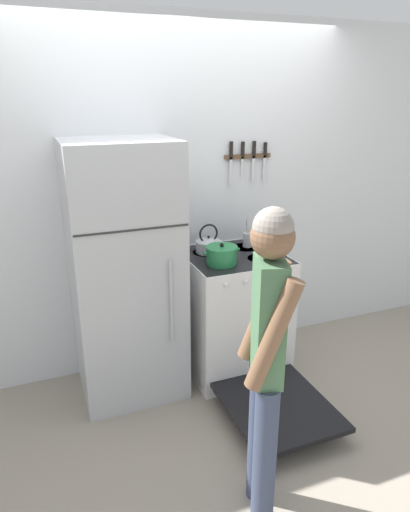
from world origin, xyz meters
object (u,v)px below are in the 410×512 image
(refrigerator, at_px, (126,274))
(dutch_oven_pot, at_px, (222,255))
(tea_kettle, at_px, (209,244))
(stove_range, at_px, (235,315))
(utensil_jar, at_px, (248,239))
(person, at_px, (267,354))

(refrigerator, bearing_deg, dutch_oven_pot, -14.40)
(dutch_oven_pot, distance_m, tea_kettle, 0.27)
(stove_range, bearing_deg, utensil_jar, 45.51)
(refrigerator, height_order, dutch_oven_pot, refrigerator)
(tea_kettle, relative_size, utensil_jar, 1.00)
(dutch_oven_pot, relative_size, person, 0.16)
(refrigerator, xyz_separation_m, tea_kettle, (0.64, 0.10, 0.10))
(person, bearing_deg, refrigerator, 34.90)
(refrigerator, distance_m, tea_kettle, 0.66)
(dutch_oven_pot, bearing_deg, tea_kettle, 87.24)
(dutch_oven_pot, relative_size, tea_kettle, 1.11)
(dutch_oven_pot, height_order, tea_kettle, tea_kettle)
(dutch_oven_pot, bearing_deg, utensil_jar, 39.37)
(utensil_jar, bearing_deg, refrigerator, -173.42)
(person, bearing_deg, dutch_oven_pot, 5.42)
(utensil_jar, bearing_deg, stove_range, -134.49)
(refrigerator, bearing_deg, stove_range, -4.85)
(stove_range, xyz_separation_m, dutch_oven_pot, (-0.16, -0.10, 0.53))
(stove_range, bearing_deg, dutch_oven_pot, -148.96)
(refrigerator, height_order, stove_range, refrigerator)
(refrigerator, xyz_separation_m, person, (0.37, -1.27, 0.03))
(tea_kettle, distance_m, person, 1.40)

